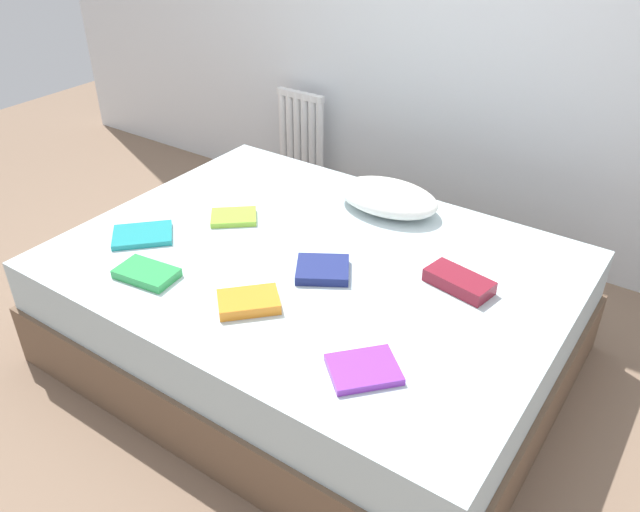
# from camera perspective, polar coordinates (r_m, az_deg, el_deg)

# --- Properties ---
(ground_plane) EXTENTS (8.00, 8.00, 0.00)m
(ground_plane) POSITION_cam_1_polar(r_m,az_deg,el_deg) (2.85, -0.58, -8.63)
(ground_plane) COLOR #7F6651
(bed) EXTENTS (2.00, 1.50, 0.50)m
(bed) POSITION_cam_1_polar(r_m,az_deg,el_deg) (2.69, -0.61, -4.66)
(bed) COLOR brown
(bed) RESTS_ON ground
(radiator) EXTENTS (0.32, 0.04, 0.56)m
(radiator) POSITION_cam_1_polar(r_m,az_deg,el_deg) (3.95, -1.70, 10.55)
(radiator) COLOR white
(radiator) RESTS_ON ground
(pillow) EXTENTS (0.47, 0.30, 0.12)m
(pillow) POSITION_cam_1_polar(r_m,az_deg,el_deg) (2.88, 6.07, 5.22)
(pillow) COLOR white
(pillow) RESTS_ON bed
(textbook_navy) EXTENTS (0.26, 0.26, 0.04)m
(textbook_navy) POSITION_cam_1_polar(r_m,az_deg,el_deg) (2.44, 0.24, -1.21)
(textbook_navy) COLOR navy
(textbook_navy) RESTS_ON bed
(textbook_maroon) EXTENTS (0.27, 0.16, 0.05)m
(textbook_maroon) POSITION_cam_1_polar(r_m,az_deg,el_deg) (2.42, 12.28, -2.24)
(textbook_maroon) COLOR maroon
(textbook_maroon) RESTS_ON bed
(textbook_teal) EXTENTS (0.30, 0.30, 0.02)m
(textbook_teal) POSITION_cam_1_polar(r_m,az_deg,el_deg) (2.77, -15.53, 1.81)
(textbook_teal) COLOR teal
(textbook_teal) RESTS_ON bed
(textbook_green) EXTENTS (0.24, 0.17, 0.03)m
(textbook_green) POSITION_cam_1_polar(r_m,az_deg,el_deg) (2.51, -15.18, -1.50)
(textbook_green) COLOR green
(textbook_green) RESTS_ON bed
(textbook_orange) EXTENTS (0.25, 0.26, 0.04)m
(textbook_orange) POSITION_cam_1_polar(r_m,az_deg,el_deg) (2.28, -6.45, -4.05)
(textbook_orange) COLOR orange
(textbook_orange) RESTS_ON bed
(textbook_lime) EXTENTS (0.25, 0.24, 0.02)m
(textbook_lime) POSITION_cam_1_polar(r_m,az_deg,el_deg) (2.83, -7.70, 3.46)
(textbook_lime) COLOR #8CC638
(textbook_lime) RESTS_ON bed
(textbook_purple) EXTENTS (0.27, 0.27, 0.02)m
(textbook_purple) POSITION_cam_1_polar(r_m,az_deg,el_deg) (2.01, 3.90, -10.04)
(textbook_purple) COLOR purple
(textbook_purple) RESTS_ON bed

